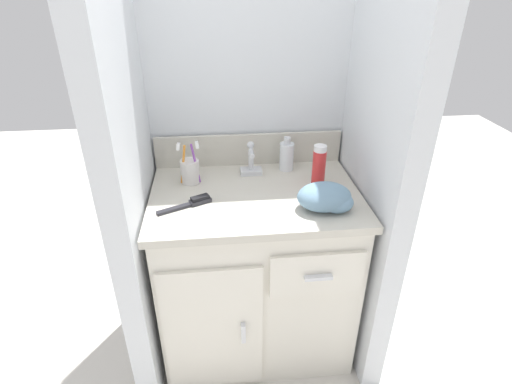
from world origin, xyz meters
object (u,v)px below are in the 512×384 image
object	(u,v)px
soap_dispenser	(287,156)
hand_towel	(327,198)
hairbrush	(192,203)
shaving_cream_can	(319,167)
toothbrush_cup	(190,171)

from	to	relation	value
soap_dispenser	hand_towel	world-z (taller)	soap_dispenser
soap_dispenser	hairbrush	world-z (taller)	soap_dispenser
shaving_cream_can	hairbrush	bearing A→B (deg)	-168.85
shaving_cream_can	hairbrush	size ratio (longest dim) A/B	0.88
soap_dispenser	hand_towel	size ratio (longest dim) A/B	0.76
toothbrush_cup	hairbrush	xyz separation A→B (m)	(0.01, -0.18, -0.04)
shaving_cream_can	toothbrush_cup	bearing A→B (deg)	170.04
soap_dispenser	shaving_cream_can	size ratio (longest dim) A/B	0.87
toothbrush_cup	shaving_cream_can	world-z (taller)	toothbrush_cup
soap_dispenser	hairbrush	xyz separation A→B (m)	(-0.39, -0.26, -0.05)
soap_dispenser	shaving_cream_can	bearing A→B (deg)	-60.03
hairbrush	hand_towel	world-z (taller)	hand_towel
toothbrush_cup	soap_dispenser	bearing A→B (deg)	11.19
soap_dispenser	shaving_cream_can	distance (m)	0.19
hand_towel	toothbrush_cup	bearing A→B (deg)	151.91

